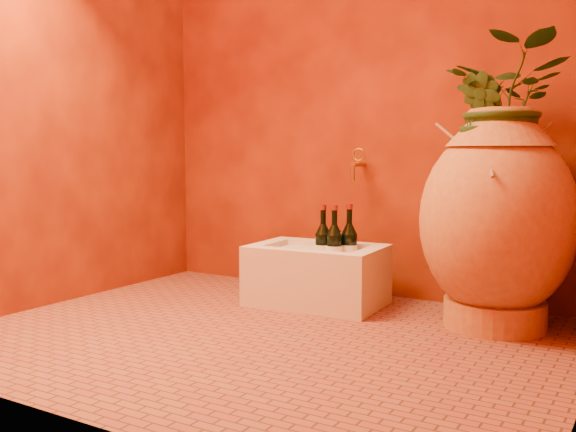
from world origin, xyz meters
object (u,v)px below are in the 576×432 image
Objects in this scene: wall_tap at (357,163)px; wine_bottle_b at (323,248)px; wine_bottle_a at (334,249)px; wine_bottle_c at (349,248)px; stone_basin at (317,276)px; amphora at (497,220)px.

wine_bottle_b is at bearing -104.61° from wall_tap.
wine_bottle_c reaches higher than wine_bottle_a.
wall_tap is at bearing 75.39° from wine_bottle_b.
wine_bottle_c is at bearing 29.25° from stone_basin.
wine_bottle_b is (0.02, 0.02, 0.15)m from stone_basin.
amphora reaches higher than wall_tap.
wall_tap reaches higher than stone_basin.
wine_bottle_b is 2.00× the size of wall_tap.
wine_bottle_c is at bearing 175.60° from amphora.
amphora is at bearing -0.12° from wine_bottle_b.
amphora is at bearing 1.44° from stone_basin.
wine_bottle_c reaches higher than stone_basin.
amphora is 2.80× the size of wine_bottle_a.
wine_bottle_b is at bearing 171.85° from wine_bottle_a.
amphora reaches higher than wine_bottle_b.
wine_bottle_c is (0.05, 0.07, 0.00)m from wine_bottle_a.
amphora is at bearing -18.23° from wall_tap.
stone_basin is 3.96× the size of wall_tap.
amphora is at bearing -4.40° from wine_bottle_c.
wine_bottle_a is 0.99× the size of wine_bottle_c.
wine_bottle_c is (0.12, 0.06, 0.00)m from wine_bottle_b.
wine_bottle_c is (-0.74, 0.06, -0.19)m from amphora.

